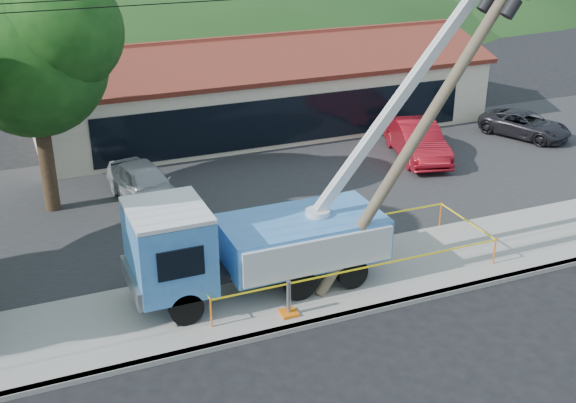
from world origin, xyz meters
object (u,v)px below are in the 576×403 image
(car_silver, at_px, (146,204))
(car_red, at_px, (415,160))
(leaning_pole, at_px, (428,120))
(utility_truck, at_px, (253,238))
(car_dark, at_px, (523,138))

(car_silver, height_order, car_red, car_red)
(leaning_pole, distance_m, car_red, 11.97)
(utility_truck, height_order, car_red, utility_truck)
(leaning_pole, xyz_separation_m, car_red, (5.70, 9.16, -5.18))
(utility_truck, height_order, car_dark, utility_truck)
(car_dark, bearing_deg, leaning_pole, -165.36)
(car_silver, xyz_separation_m, car_red, (12.31, 0.19, 0.00))
(utility_truck, distance_m, car_red, 13.50)
(car_red, bearing_deg, leaning_pole, -107.94)
(car_red, xyz_separation_m, car_dark, (6.48, 0.55, 0.00))
(car_red, distance_m, car_dark, 6.50)
(utility_truck, distance_m, car_dark, 19.29)
(car_silver, distance_m, car_red, 12.31)
(leaning_pole, relative_size, car_silver, 2.09)
(utility_truck, xyz_separation_m, car_dark, (17.19, 8.56, -1.82))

